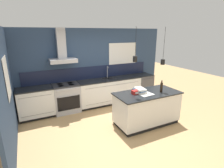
# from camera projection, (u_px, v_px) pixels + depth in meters

# --- Properties ---
(ground_plane) EXTENTS (16.00, 16.00, 0.00)m
(ground_plane) POSITION_uv_depth(u_px,v_px,m) (118.00, 128.00, 4.66)
(ground_plane) COLOR tan
(ground_plane) RESTS_ON ground
(wall_back) EXTENTS (5.60, 2.18, 2.60)m
(wall_back) POSITION_uv_depth(u_px,v_px,m) (89.00, 66.00, 5.97)
(wall_back) COLOR navy
(wall_back) RESTS_ON ground_plane
(wall_left) EXTENTS (0.08, 3.80, 2.60)m
(wall_left) POSITION_uv_depth(u_px,v_px,m) (7.00, 87.00, 3.85)
(wall_left) COLOR navy
(wall_left) RESTS_ON ground_plane
(counter_run_left) EXTENTS (1.01, 0.64, 0.91)m
(counter_run_left) POSITION_uv_depth(u_px,v_px,m) (36.00, 103.00, 5.18)
(counter_run_left) COLOR black
(counter_run_left) RESTS_ON ground_plane
(counter_run_sink) EXTENTS (2.28, 0.64, 1.32)m
(counter_run_sink) POSITION_uv_depth(u_px,v_px,m) (110.00, 91.00, 6.22)
(counter_run_sink) COLOR black
(counter_run_sink) RESTS_ON ground_plane
(oven_range) EXTENTS (0.79, 0.66, 0.91)m
(oven_range) POSITION_uv_depth(u_px,v_px,m) (67.00, 98.00, 5.56)
(oven_range) COLOR #B5B5BA
(oven_range) RESTS_ON ground_plane
(dishwasher) EXTENTS (0.61, 0.65, 0.91)m
(dishwasher) POSITION_uv_depth(u_px,v_px,m) (143.00, 86.00, 6.84)
(dishwasher) COLOR #4C4C51
(dishwasher) RESTS_ON ground_plane
(kitchen_island) EXTENTS (1.78, 0.87, 0.91)m
(kitchen_island) POSITION_uv_depth(u_px,v_px,m) (147.00, 108.00, 4.82)
(kitchen_island) COLOR black
(kitchen_island) RESTS_ON ground_plane
(bottle_on_island) EXTENTS (0.07, 0.07, 0.33)m
(bottle_on_island) POSITION_uv_depth(u_px,v_px,m) (161.00, 87.00, 4.69)
(bottle_on_island) COLOR black
(bottle_on_island) RESTS_ON kitchen_island
(book_stack) EXTENTS (0.28, 0.37, 0.13)m
(book_stack) POSITION_uv_depth(u_px,v_px,m) (140.00, 90.00, 4.67)
(book_stack) COLOR silver
(book_stack) RESTS_ON kitchen_island
(red_supply_box) EXTENTS (0.20, 0.14, 0.10)m
(red_supply_box) POSITION_uv_depth(u_px,v_px,m) (136.00, 92.00, 4.58)
(red_supply_box) COLOR red
(red_supply_box) RESTS_ON kitchen_island
(paper_pile) EXTENTS (0.39, 0.35, 0.01)m
(paper_pile) POSITION_uv_depth(u_px,v_px,m) (145.00, 94.00, 4.57)
(paper_pile) COLOR silver
(paper_pile) RESTS_ON kitchen_island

